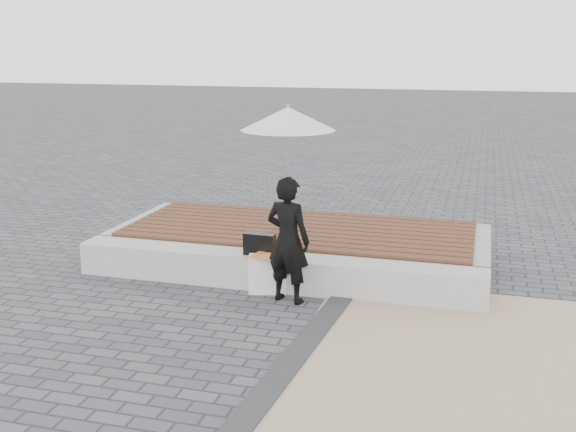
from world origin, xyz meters
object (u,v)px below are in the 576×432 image
object	(u,v)px
seating_ledge	(274,271)
handbag	(260,244)
woman	(288,240)
parasol	(288,119)
canvas_tote	(268,274)

from	to	relation	value
seating_ledge	handbag	world-z (taller)	handbag
handbag	woman	bearing A→B (deg)	-35.79
parasol	handbag	bearing A→B (deg)	141.13
parasol	handbag	world-z (taller)	parasol
parasol	handbag	distance (m)	1.65
woman	parasol	bearing A→B (deg)	104.42
woman	parasol	xyz separation A→B (m)	(0.00, -0.00, 1.35)
canvas_tote	parasol	bearing A→B (deg)	-46.69
woman	handbag	bearing A→B (deg)	-24.45
seating_ledge	woman	world-z (taller)	woman
seating_ledge	woman	bearing A→B (deg)	-54.55
woman	canvas_tote	distance (m)	0.61
seating_ledge	canvas_tote	xyz separation A→B (m)	(-0.01, -0.22, 0.03)
seating_ledge	canvas_tote	world-z (taller)	canvas_tote
handbag	canvas_tote	world-z (taller)	handbag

